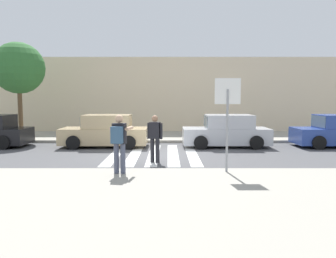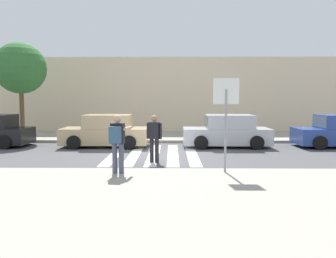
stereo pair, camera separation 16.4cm
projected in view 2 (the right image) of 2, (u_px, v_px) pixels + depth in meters
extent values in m
plane|color=#4C4C4F|center=(154.00, 155.00, 13.54)|extent=(120.00, 120.00, 0.00)
cube|color=#9E998C|center=(138.00, 200.00, 7.36)|extent=(60.00, 6.00, 0.14)
cube|color=#9E998C|center=(159.00, 136.00, 19.50)|extent=(60.00, 4.80, 0.14)
cube|color=beige|center=(161.00, 96.00, 23.65)|extent=(56.00, 4.00, 5.03)
cube|color=silver|center=(116.00, 154.00, 13.75)|extent=(0.44, 5.20, 0.01)
cube|color=silver|center=(135.00, 154.00, 13.74)|extent=(0.44, 5.20, 0.01)
cube|color=silver|center=(154.00, 154.00, 13.73)|extent=(0.44, 5.20, 0.01)
cube|color=silver|center=(173.00, 154.00, 13.72)|extent=(0.44, 5.20, 0.01)
cube|color=silver|center=(192.00, 154.00, 13.72)|extent=(0.44, 5.20, 0.01)
cylinder|color=gray|center=(226.00, 131.00, 9.70)|extent=(0.07, 0.07, 2.46)
cube|color=white|center=(226.00, 91.00, 9.60)|extent=(0.76, 0.03, 0.76)
cube|color=red|center=(226.00, 91.00, 9.62)|extent=(0.66, 0.02, 0.66)
cylinder|color=#474C60|center=(115.00, 158.00, 9.65)|extent=(0.15, 0.15, 0.88)
cylinder|color=#474C60|center=(121.00, 158.00, 9.61)|extent=(0.15, 0.15, 0.88)
cube|color=black|center=(118.00, 133.00, 9.56)|extent=(0.41, 0.30, 0.60)
sphere|color=tan|center=(117.00, 119.00, 9.52)|extent=(0.23, 0.23, 0.23)
cylinder|color=tan|center=(112.00, 128.00, 9.80)|extent=(0.19, 0.59, 0.10)
cylinder|color=tan|center=(128.00, 128.00, 9.72)|extent=(0.19, 0.59, 0.10)
cube|color=black|center=(122.00, 127.00, 9.94)|extent=(0.15, 0.12, 0.10)
cube|color=#335170|center=(115.00, 135.00, 9.34)|extent=(0.35, 0.25, 0.48)
cylinder|color=#232328|center=(152.00, 150.00, 11.97)|extent=(0.15, 0.15, 0.88)
cylinder|color=#232328|center=(157.00, 151.00, 11.91)|extent=(0.15, 0.15, 0.88)
cube|color=black|center=(154.00, 130.00, 11.87)|extent=(0.43, 0.34, 0.60)
sphere|color=#A37556|center=(154.00, 119.00, 11.83)|extent=(0.23, 0.23, 0.23)
cylinder|color=black|center=(148.00, 131.00, 11.94)|extent=(0.10, 0.10, 0.58)
cylinder|color=black|center=(160.00, 131.00, 11.80)|extent=(0.10, 0.10, 0.58)
cube|color=slate|center=(9.00, 121.00, 15.79)|extent=(0.10, 1.50, 0.51)
cylinder|color=black|center=(4.00, 142.00, 15.03)|extent=(0.64, 0.22, 0.64)
cylinder|color=black|center=(21.00, 138.00, 16.72)|extent=(0.64, 0.22, 0.64)
cube|color=tan|center=(105.00, 136.00, 15.80)|extent=(4.10, 1.70, 0.76)
cube|color=tan|center=(108.00, 121.00, 15.74)|extent=(2.20, 1.56, 0.64)
cube|color=slate|center=(86.00, 121.00, 15.75)|extent=(0.10, 1.50, 0.54)
cube|color=slate|center=(128.00, 121.00, 15.72)|extent=(0.10, 1.50, 0.51)
cylinder|color=black|center=(74.00, 142.00, 14.99)|extent=(0.64, 0.22, 0.64)
cylinder|color=black|center=(84.00, 138.00, 16.68)|extent=(0.64, 0.22, 0.64)
cylinder|color=black|center=(129.00, 142.00, 14.96)|extent=(0.64, 0.22, 0.64)
cylinder|color=black|center=(134.00, 138.00, 16.65)|extent=(0.64, 0.22, 0.64)
cube|color=#B7BABF|center=(226.00, 136.00, 15.73)|extent=(4.10, 1.70, 0.76)
cube|color=#B7BABF|center=(229.00, 121.00, 15.67)|extent=(2.20, 1.56, 0.64)
cube|color=slate|center=(207.00, 121.00, 15.68)|extent=(0.10, 1.50, 0.54)
cube|color=slate|center=(250.00, 121.00, 15.66)|extent=(0.10, 1.50, 0.51)
cylinder|color=black|center=(201.00, 143.00, 14.92)|extent=(0.64, 0.22, 0.64)
cylinder|color=black|center=(198.00, 138.00, 16.62)|extent=(0.64, 0.22, 0.64)
cylinder|color=black|center=(257.00, 143.00, 14.89)|extent=(0.64, 0.22, 0.64)
cylinder|color=black|center=(248.00, 138.00, 16.59)|extent=(0.64, 0.22, 0.64)
cube|color=slate|center=(320.00, 122.00, 15.62)|extent=(0.10, 1.50, 0.54)
cylinder|color=black|center=(320.00, 143.00, 14.86)|extent=(0.64, 0.22, 0.64)
cylinder|color=black|center=(305.00, 138.00, 16.55)|extent=(0.64, 0.22, 0.64)
cylinder|color=brown|center=(22.00, 111.00, 18.03)|extent=(0.24, 0.24, 3.00)
sphere|color=#2D662D|center=(20.00, 68.00, 17.81)|extent=(2.77, 2.77, 2.77)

